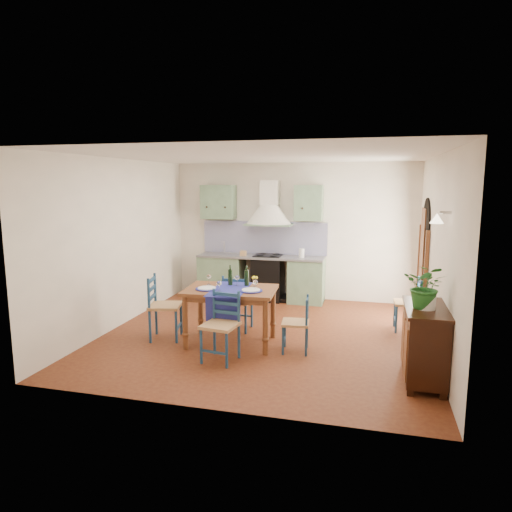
% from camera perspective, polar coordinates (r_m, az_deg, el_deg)
% --- Properties ---
extents(floor, '(5.00, 5.00, 0.00)m').
position_cam_1_polar(floor, '(7.38, 1.11, -9.82)').
color(floor, '#4A1C10').
rests_on(floor, ground).
extents(back_wall, '(5.00, 0.96, 2.80)m').
position_cam_1_polar(back_wall, '(9.42, 1.54, 0.91)').
color(back_wall, beige).
rests_on(back_wall, ground).
extents(right_wall, '(0.26, 5.00, 2.80)m').
position_cam_1_polar(right_wall, '(7.21, 21.36, 0.04)').
color(right_wall, beige).
rests_on(right_wall, ground).
extents(left_wall, '(0.04, 5.00, 2.80)m').
position_cam_1_polar(left_wall, '(8.00, -16.59, 1.58)').
color(left_wall, beige).
rests_on(left_wall, ground).
extents(ceiling, '(5.00, 5.00, 0.01)m').
position_cam_1_polar(ceiling, '(6.99, 1.18, 12.47)').
color(ceiling, silver).
rests_on(ceiling, back_wall).
extents(dining_table, '(1.39, 1.06, 1.16)m').
position_cam_1_polar(dining_table, '(6.81, -3.19, -4.91)').
color(dining_table, brown).
rests_on(dining_table, ground).
extents(chair_near, '(0.50, 0.50, 0.95)m').
position_cam_1_polar(chair_near, '(6.26, -4.37, -8.65)').
color(chair_near, navy).
rests_on(chair_near, ground).
extents(chair_far, '(0.44, 0.44, 0.93)m').
position_cam_1_polar(chair_far, '(7.48, -2.37, -5.72)').
color(chair_far, navy).
rests_on(chair_far, ground).
extents(chair_left, '(0.56, 0.56, 1.00)m').
position_cam_1_polar(chair_left, '(7.21, -11.54, -6.19)').
color(chair_left, navy).
rests_on(chair_left, ground).
extents(chair_right, '(0.41, 0.41, 0.81)m').
position_cam_1_polar(chair_right, '(6.59, 5.20, -8.39)').
color(chair_right, navy).
rests_on(chair_right, ground).
extents(chair_spare, '(0.42, 0.42, 0.88)m').
position_cam_1_polar(chair_spare, '(7.86, 18.63, -5.66)').
color(chair_spare, navy).
rests_on(chair_spare, ground).
extents(sideboard, '(0.50, 1.05, 0.94)m').
position_cam_1_polar(sideboard, '(5.96, 20.29, -9.94)').
color(sideboard, black).
rests_on(sideboard, ground).
extents(potted_plant, '(0.60, 0.56, 0.53)m').
position_cam_1_polar(potted_plant, '(5.70, 20.51, -3.59)').
color(potted_plant, '#205E21').
rests_on(potted_plant, sideboard).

